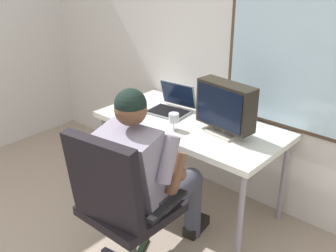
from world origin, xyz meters
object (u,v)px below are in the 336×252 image
desk (190,129)px  laptop (173,104)px  person_seated (147,171)px  crt_monitor (226,106)px  office_chair (119,200)px  wine_glass (174,119)px

desk → laptop: (-0.25, 0.08, 0.12)m
laptop → desk: bearing=-18.5°
person_seated → crt_monitor: person_seated is taller
office_chair → wine_glass: office_chair is taller
crt_monitor → office_chair: bearing=-95.9°
crt_monitor → wine_glass: crt_monitor is taller
wine_glass → desk: bearing=88.9°
person_seated → crt_monitor: (0.13, 0.66, 0.28)m
office_chair → wine_glass: (-0.22, 0.75, 0.22)m
wine_glass → person_seated: bearing=-68.7°
laptop → person_seated: bearing=-59.9°
laptop → crt_monitor: bearing=-8.8°
office_chair → person_seated: bearing=97.3°
desk → crt_monitor: 0.41m
desk → crt_monitor: crt_monitor is taller
desk → office_chair: office_chair is taller
office_chair → person_seated: 0.29m
person_seated → laptop: (-0.43, 0.74, 0.13)m
person_seated → laptop: 0.87m
desk → wine_glass: size_ratio=11.34×
person_seated → wine_glass: bearing=111.3°
desk → wine_glass: bearing=-91.1°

